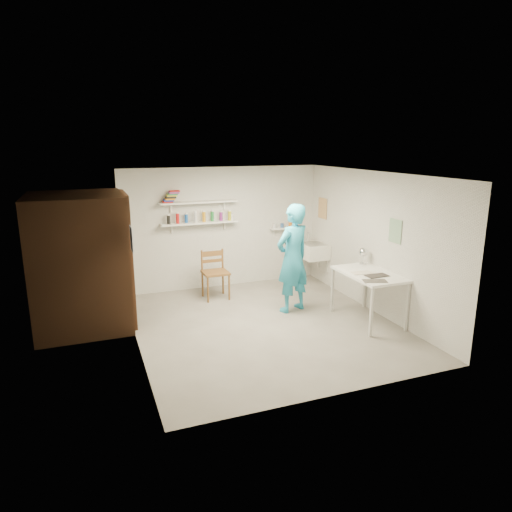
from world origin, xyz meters
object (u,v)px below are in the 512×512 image
object	(u,v)px
belfast_sink	(313,251)
man	(293,258)
wooden_chair	(215,273)
work_table	(368,297)
desk_lamp	(364,252)
wall_clock	(292,238)

from	to	relation	value
belfast_sink	man	xyz separation A→B (m)	(-1.06, -1.26, 0.24)
wooden_chair	work_table	size ratio (longest dim) A/B	0.82
desk_lamp	belfast_sink	bearing A→B (deg)	93.22
wooden_chair	desk_lamp	size ratio (longest dim) A/B	6.52
belfast_sink	wall_clock	distance (m)	1.54
man	belfast_sink	bearing A→B (deg)	-149.41
man	wooden_chair	bearing A→B (deg)	-64.92
work_table	desk_lamp	size ratio (longest dim) A/B	8.00
man	desk_lamp	world-z (taller)	man
belfast_sink	man	size ratio (longest dim) A/B	0.32
wall_clock	wooden_chair	size ratio (longest dim) A/B	0.34
desk_lamp	man	bearing A→B (deg)	161.73
belfast_sink	work_table	bearing A→B (deg)	-92.96
wooden_chair	work_table	bearing A→B (deg)	-44.65
man	wall_clock	world-z (taller)	man
belfast_sink	wooden_chair	xyz separation A→B (m)	(-2.13, -0.17, -0.20)
man	work_table	distance (m)	1.40
man	work_table	xyz separation A→B (m)	(0.95, -0.87, -0.53)
wooden_chair	work_table	distance (m)	2.82
belfast_sink	work_table	xyz separation A→B (m)	(-0.11, -2.13, -0.29)
wall_clock	man	bearing A→B (deg)	-128.36
belfast_sink	work_table	size ratio (longest dim) A/B	0.49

